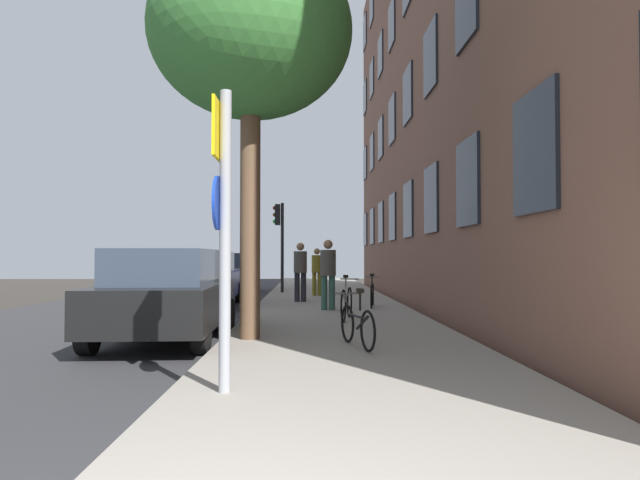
# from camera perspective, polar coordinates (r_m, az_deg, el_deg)

# --- Properties ---
(ground_plane) EXTENTS (41.80, 41.80, 0.00)m
(ground_plane) POSITION_cam_1_polar(r_m,az_deg,el_deg) (17.55, -10.66, -6.53)
(ground_plane) COLOR #332D28
(road_asphalt) EXTENTS (7.00, 38.00, 0.01)m
(road_asphalt) POSITION_cam_1_polar(r_m,az_deg,el_deg) (18.01, -17.31, -6.34)
(road_asphalt) COLOR #2D2D30
(road_asphalt) RESTS_ON ground
(sidewalk) EXTENTS (4.20, 38.00, 0.12)m
(sidewalk) POSITION_cam_1_polar(r_m,az_deg,el_deg) (17.32, 0.91, -6.42)
(sidewalk) COLOR gray
(sidewalk) RESTS_ON ground
(building_facade) EXTENTS (0.56, 27.00, 14.67)m
(building_facade) POSITION_cam_1_polar(r_m,az_deg,el_deg) (18.03, 9.62, 17.30)
(building_facade) COLOR brown
(building_facade) RESTS_ON ground
(sign_post) EXTENTS (0.16, 0.60, 3.10)m
(sign_post) POSITION_cam_1_polar(r_m,az_deg,el_deg) (5.96, -9.67, 2.32)
(sign_post) COLOR gray
(sign_post) RESTS_ON sidewalk
(traffic_light) EXTENTS (0.43, 0.24, 3.43)m
(traffic_light) POSITION_cam_1_polar(r_m,az_deg,el_deg) (21.97, -4.06, 0.91)
(traffic_light) COLOR black
(traffic_light) RESTS_ON sidewalk
(tree_near) EXTENTS (3.48, 3.48, 6.71)m
(tree_near) POSITION_cam_1_polar(r_m,az_deg,el_deg) (10.44, -6.92, 19.72)
(tree_near) COLOR brown
(tree_near) RESTS_ON sidewalk
(bicycle_0) EXTENTS (0.53, 1.53, 0.90)m
(bicycle_0) POSITION_cam_1_polar(r_m,az_deg,el_deg) (8.83, 3.74, -8.39)
(bicycle_0) COLOR black
(bicycle_0) RESTS_ON sidewalk
(bicycle_1) EXTENTS (0.49, 1.61, 0.98)m
(bicycle_1) POSITION_cam_1_polar(r_m,az_deg,el_deg) (12.56, 2.67, -6.21)
(bicycle_1) COLOR black
(bicycle_1) RESTS_ON sidewalk
(bicycle_2) EXTENTS (0.44, 1.68, 0.91)m
(bicycle_2) POSITION_cam_1_polar(r_m,az_deg,el_deg) (15.78, 5.22, -5.37)
(bicycle_2) COLOR black
(bicycle_2) RESTS_ON sidewalk
(pedestrian_0) EXTENTS (0.42, 0.42, 1.81)m
(pedestrian_0) POSITION_cam_1_polar(r_m,az_deg,el_deg) (14.81, 0.81, -2.99)
(pedestrian_0) COLOR #33594C
(pedestrian_0) RESTS_ON sidewalk
(pedestrian_1) EXTENTS (0.57, 0.57, 1.80)m
(pedestrian_1) POSITION_cam_1_polar(r_m,az_deg,el_deg) (17.51, -1.97, -2.80)
(pedestrian_1) COLOR #26262D
(pedestrian_1) RESTS_ON sidewalk
(pedestrian_2) EXTENTS (0.52, 0.52, 1.67)m
(pedestrian_2) POSITION_cam_1_polar(r_m,az_deg,el_deg) (20.19, -0.31, -2.86)
(pedestrian_2) COLOR olive
(pedestrian_2) RESTS_ON sidewalk
(car_0) EXTENTS (2.04, 4.55, 1.62)m
(car_0) POSITION_cam_1_polar(r_m,az_deg,el_deg) (10.45, -14.99, -5.21)
(car_0) COLOR black
(car_0) RESTS_ON road_asphalt
(car_1) EXTENTS (1.97, 4.42, 1.62)m
(car_1) POSITION_cam_1_polar(r_m,az_deg,el_deg) (17.52, -11.22, -3.77)
(car_1) COLOR navy
(car_1) RESTS_ON road_asphalt
(car_2) EXTENTS (1.94, 4.55, 1.62)m
(car_2) POSITION_cam_1_polar(r_m,az_deg,el_deg) (23.74, -8.94, -3.21)
(car_2) COLOR #B7B7BC
(car_2) RESTS_ON road_asphalt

